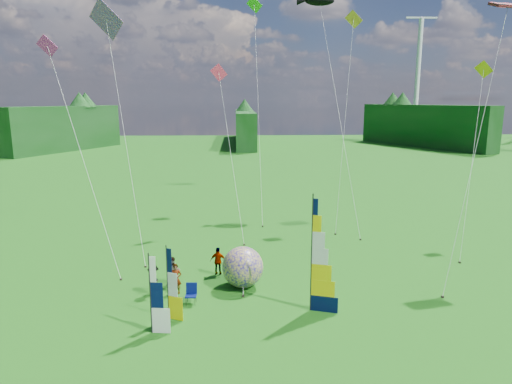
{
  "coord_description": "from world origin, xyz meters",
  "views": [
    {
      "loc": [
        -1.91,
        -17.37,
        9.86
      ],
      "look_at": [
        -1.0,
        4.0,
        5.5
      ],
      "focal_mm": 32.0,
      "sensor_mm": 36.0,
      "label": 1
    }
  ],
  "objects_px": {
    "bol_inflatable": "(243,267)",
    "kite_whale": "(338,96)",
    "side_banner_left": "(168,284)",
    "spectator_b": "(173,271)",
    "spectator_d": "(218,261)",
    "camp_chair": "(191,294)",
    "spectator_c": "(153,280)",
    "side_banner_far": "(150,295)",
    "feather_banner_main": "(312,256)",
    "spectator_a": "(176,279)"
  },
  "relations": [
    {
      "from": "bol_inflatable",
      "to": "kite_whale",
      "type": "relative_size",
      "value": 0.11
    },
    {
      "from": "side_banner_left",
      "to": "spectator_b",
      "type": "xyz_separation_m",
      "value": [
        -0.3,
        3.88,
        -0.91
      ]
    },
    {
      "from": "spectator_d",
      "to": "camp_chair",
      "type": "bearing_deg",
      "value": 83.31
    },
    {
      "from": "spectator_b",
      "to": "kite_whale",
      "type": "xyz_separation_m",
      "value": [
        11.69,
        14.02,
        9.33
      ]
    },
    {
      "from": "spectator_c",
      "to": "camp_chair",
      "type": "height_order",
      "value": "spectator_c"
    },
    {
      "from": "side_banner_far",
      "to": "spectator_d",
      "type": "distance_m",
      "value": 7.13
    },
    {
      "from": "feather_banner_main",
      "to": "kite_whale",
      "type": "xyz_separation_m",
      "value": [
        4.79,
        17.34,
        7.39
      ]
    },
    {
      "from": "side_banner_left",
      "to": "kite_whale",
      "type": "xyz_separation_m",
      "value": [
        11.39,
        17.89,
        8.43
      ]
    },
    {
      "from": "side_banner_far",
      "to": "camp_chair",
      "type": "height_order",
      "value": "side_banner_far"
    },
    {
      "from": "spectator_a",
      "to": "spectator_d",
      "type": "relative_size",
      "value": 0.98
    },
    {
      "from": "feather_banner_main",
      "to": "spectator_d",
      "type": "height_order",
      "value": "feather_banner_main"
    },
    {
      "from": "spectator_b",
      "to": "spectator_d",
      "type": "xyz_separation_m",
      "value": [
        2.37,
        1.41,
        0.02
      ]
    },
    {
      "from": "feather_banner_main",
      "to": "camp_chair",
      "type": "xyz_separation_m",
      "value": [
        -5.73,
        0.93,
        -2.22
      ]
    },
    {
      "from": "spectator_a",
      "to": "spectator_c",
      "type": "height_order",
      "value": "spectator_a"
    },
    {
      "from": "side_banner_far",
      "to": "spectator_c",
      "type": "xyz_separation_m",
      "value": [
        -0.61,
        3.97,
        -0.95
      ]
    },
    {
      "from": "side_banner_left",
      "to": "spectator_c",
      "type": "xyz_separation_m",
      "value": [
        -1.14,
        2.68,
        -0.91
      ]
    },
    {
      "from": "spectator_c",
      "to": "bol_inflatable",
      "type": "bearing_deg",
      "value": -72.28
    },
    {
      "from": "side_banner_far",
      "to": "camp_chair",
      "type": "relative_size",
      "value": 3.41
    },
    {
      "from": "spectator_c",
      "to": "kite_whale",
      "type": "relative_size",
      "value": 0.08
    },
    {
      "from": "kite_whale",
      "to": "spectator_d",
      "type": "bearing_deg",
      "value": -140.95
    },
    {
      "from": "spectator_d",
      "to": "bol_inflatable",
      "type": "bearing_deg",
      "value": 138.25
    },
    {
      "from": "spectator_b",
      "to": "spectator_c",
      "type": "xyz_separation_m",
      "value": [
        -0.84,
        -1.19,
        -0.0
      ]
    },
    {
      "from": "feather_banner_main",
      "to": "kite_whale",
      "type": "height_order",
      "value": "kite_whale"
    },
    {
      "from": "bol_inflatable",
      "to": "feather_banner_main",
      "type": "bearing_deg",
      "value": -42.99
    },
    {
      "from": "spectator_a",
      "to": "spectator_b",
      "type": "distance_m",
      "value": 1.13
    },
    {
      "from": "bol_inflatable",
      "to": "spectator_b",
      "type": "distance_m",
      "value": 3.77
    },
    {
      "from": "spectator_b",
      "to": "spectator_c",
      "type": "bearing_deg",
      "value": -134.64
    },
    {
      "from": "spectator_b",
      "to": "spectator_a",
      "type": "bearing_deg",
      "value": -84.48
    },
    {
      "from": "spectator_c",
      "to": "side_banner_far",
      "type": "bearing_deg",
      "value": -163.68
    },
    {
      "from": "bol_inflatable",
      "to": "spectator_c",
      "type": "xyz_separation_m",
      "value": [
        -4.58,
        -0.82,
        -0.31
      ]
    },
    {
      "from": "spectator_a",
      "to": "camp_chair",
      "type": "relative_size",
      "value": 1.55
    },
    {
      "from": "spectator_b",
      "to": "spectator_d",
      "type": "distance_m",
      "value": 2.76
    },
    {
      "from": "side_banner_far",
      "to": "feather_banner_main",
      "type": "bearing_deg",
      "value": 20.71
    },
    {
      "from": "kite_whale",
      "to": "bol_inflatable",
      "type": "bearing_deg",
      "value": -133.4
    },
    {
      "from": "bol_inflatable",
      "to": "spectator_d",
      "type": "relative_size",
      "value": 1.37
    },
    {
      "from": "side_banner_far",
      "to": "spectator_b",
      "type": "distance_m",
      "value": 5.25
    },
    {
      "from": "side_banner_left",
      "to": "camp_chair",
      "type": "xyz_separation_m",
      "value": [
        0.87,
        1.48,
        -1.18
      ]
    },
    {
      "from": "spectator_a",
      "to": "spectator_d",
      "type": "height_order",
      "value": "spectator_d"
    },
    {
      "from": "spectator_a",
      "to": "spectator_c",
      "type": "relative_size",
      "value": 1.0
    },
    {
      "from": "feather_banner_main",
      "to": "camp_chair",
      "type": "relative_size",
      "value": 5.37
    },
    {
      "from": "spectator_d",
      "to": "spectator_b",
      "type": "bearing_deg",
      "value": 41.5
    },
    {
      "from": "spectator_a",
      "to": "spectator_b",
      "type": "xyz_separation_m",
      "value": [
        -0.29,
        1.09,
        -0.0
      ]
    },
    {
      "from": "side_banner_left",
      "to": "kite_whale",
      "type": "bearing_deg",
      "value": 81.21
    },
    {
      "from": "side_banner_left",
      "to": "bol_inflatable",
      "type": "relative_size",
      "value": 1.54
    },
    {
      "from": "feather_banner_main",
      "to": "side_banner_left",
      "type": "bearing_deg",
      "value": -157.4
    },
    {
      "from": "side_banner_far",
      "to": "spectator_b",
      "type": "xyz_separation_m",
      "value": [
        0.24,
        5.16,
        -0.95
      ]
    },
    {
      "from": "side_banner_left",
      "to": "spectator_b",
      "type": "bearing_deg",
      "value": 118.12
    },
    {
      "from": "side_banner_left",
      "to": "feather_banner_main",
      "type": "bearing_deg",
      "value": 28.46
    },
    {
      "from": "feather_banner_main",
      "to": "kite_whale",
      "type": "distance_m",
      "value": 19.45
    },
    {
      "from": "feather_banner_main",
      "to": "spectator_a",
      "type": "relative_size",
      "value": 3.46
    }
  ]
}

